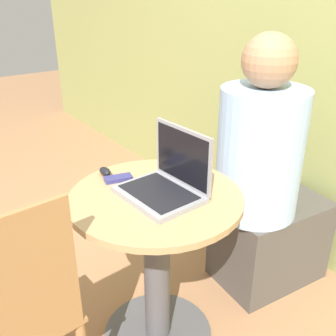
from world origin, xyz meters
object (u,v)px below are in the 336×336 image
laptop (167,181)px  cell_phone (118,178)px  person_seated (265,192)px  chair_empty (11,320)px

laptop → cell_phone: size_ratio=2.63×
laptop → person_seated: (-0.02, 0.59, -0.25)m
person_seated → cell_phone: bearing=-105.3°
cell_phone → laptop: bearing=24.3°
laptop → chair_empty: laptop is taller
cell_phone → chair_empty: size_ratio=0.13×
cell_phone → person_seated: bearing=74.7°
chair_empty → person_seated: (-0.02, 1.21, 0.06)m
laptop → chair_empty: size_ratio=0.35×
laptop → cell_phone: bearing=-155.7°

